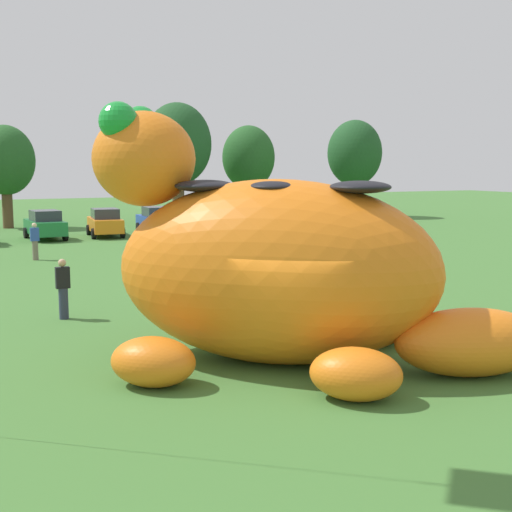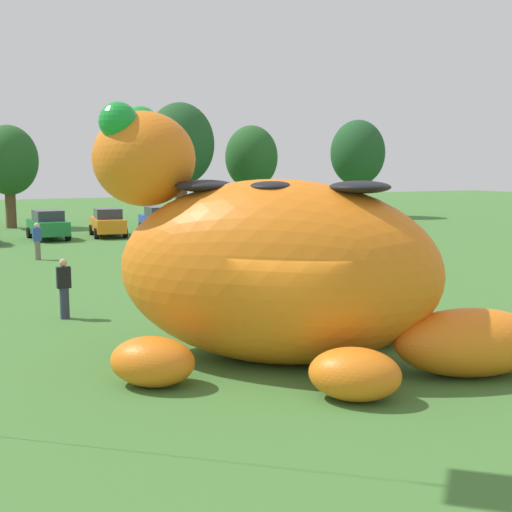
# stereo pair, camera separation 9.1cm
# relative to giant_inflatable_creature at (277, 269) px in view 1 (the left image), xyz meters

# --- Properties ---
(ground_plane) EXTENTS (160.00, 160.00, 0.00)m
(ground_plane) POSITION_rel_giant_inflatable_creature_xyz_m (-0.32, -1.05, -2.07)
(ground_plane) COLOR #427533
(giant_inflatable_creature) EXTENTS (10.54, 7.90, 5.66)m
(giant_inflatable_creature) POSITION_rel_giant_inflatable_creature_xyz_m (0.00, 0.00, 0.00)
(giant_inflatable_creature) COLOR orange
(giant_inflatable_creature) RESTS_ON ground
(car_green) EXTENTS (2.14, 4.20, 1.72)m
(car_green) POSITION_rel_giant_inflatable_creature_xyz_m (-0.81, 27.93, -1.21)
(car_green) COLOR #1E7238
(car_green) RESTS_ON ground
(car_orange) EXTENTS (2.23, 4.24, 1.72)m
(car_orange) POSITION_rel_giant_inflatable_creature_xyz_m (2.75, 28.07, -1.21)
(car_orange) COLOR orange
(car_orange) RESTS_ON ground
(car_blue) EXTENTS (2.06, 4.16, 1.72)m
(car_blue) POSITION_rel_giant_inflatable_creature_xyz_m (6.11, 28.42, -1.21)
(car_blue) COLOR #2347B7
(car_blue) RESTS_ON ground
(box_truck) EXTENTS (2.46, 6.45, 2.95)m
(box_truck) POSITION_rel_giant_inflatable_creature_xyz_m (12.33, 27.94, -0.47)
(box_truck) COLOR #333842
(box_truck) RESTS_ON ground
(tree_centre_left) EXTENTS (3.99, 3.99, 7.08)m
(tree_centre_left) POSITION_rel_giant_inflatable_creature_xyz_m (-2.02, 36.61, 2.56)
(tree_centre_left) COLOR brown
(tree_centre_left) RESTS_ON ground
(tree_centre) EXTENTS (5.03, 5.03, 8.92)m
(tree_centre) POSITION_rel_giant_inflatable_creature_xyz_m (9.89, 35.05, 3.77)
(tree_centre) COLOR brown
(tree_centre) RESTS_ON ground
(tree_centre_right) EXTENTS (4.23, 4.23, 7.51)m
(tree_centre_right) POSITION_rel_giant_inflatable_creature_xyz_m (16.44, 36.66, 2.84)
(tree_centre_right) COLOR brown
(tree_centre_right) RESTS_ON ground
(tree_mid_right) EXTENTS (4.57, 4.57, 8.11)m
(tree_mid_right) POSITION_rel_giant_inflatable_creature_xyz_m (25.55, 35.09, 3.24)
(tree_mid_right) COLOR brown
(tree_mid_right) RESTS_ON ground
(spectator_mid_field) EXTENTS (0.38, 0.26, 1.71)m
(spectator_mid_field) POSITION_rel_giant_inflatable_creature_xyz_m (-3.50, 6.27, -1.22)
(spectator_mid_field) COLOR #2D334C
(spectator_mid_field) RESTS_ON ground
(spectator_by_cars) EXTENTS (0.38, 0.26, 1.71)m
(spectator_by_cars) POSITION_rel_giant_inflatable_creature_xyz_m (11.54, 13.08, -1.22)
(spectator_by_cars) COLOR #726656
(spectator_by_cars) RESTS_ON ground
(spectator_wandering) EXTENTS (0.38, 0.26, 1.71)m
(spectator_wandering) POSITION_rel_giant_inflatable_creature_xyz_m (-2.55, 19.11, -1.22)
(spectator_wandering) COLOR #726656
(spectator_wandering) RESTS_ON ground
(spectator_far_side) EXTENTS (0.38, 0.26, 1.71)m
(spectator_far_side) POSITION_rel_giant_inflatable_creature_xyz_m (5.39, 11.31, -1.22)
(spectator_far_side) COLOR #2D334C
(spectator_far_side) RESTS_ON ground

